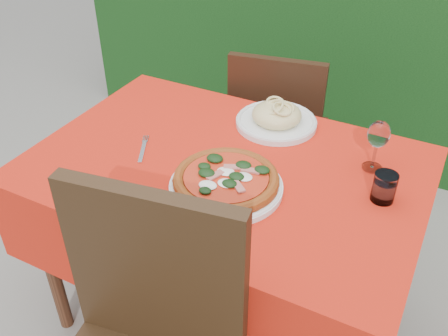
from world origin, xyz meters
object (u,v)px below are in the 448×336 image
at_px(water_glass, 384,189).
at_px(fork, 142,152).
at_px(pizza_plate, 226,182).
at_px(pasta_plate, 277,118).
at_px(chair_far, 277,129).
at_px(wine_glass, 378,136).

relative_size(water_glass, fork, 0.51).
bearing_deg(pizza_plate, pasta_plate, 91.72).
xyz_separation_m(pizza_plate, fork, (-0.34, 0.05, -0.03)).
bearing_deg(chair_far, wine_glass, 126.97).
distance_m(chair_far, fork, 0.79).
relative_size(pizza_plate, pasta_plate, 1.17).
distance_m(pizza_plate, wine_glass, 0.49).
distance_m(pasta_plate, water_glass, 0.51).
relative_size(chair_far, pasta_plate, 3.03).
height_order(chair_far, pizza_plate, chair_far).
relative_size(water_glass, wine_glass, 0.52).
relative_size(chair_far, water_glass, 9.86).
relative_size(wine_glass, fork, 0.96).
relative_size(pasta_plate, wine_glass, 1.70).
distance_m(water_glass, fork, 0.78).
height_order(pizza_plate, fork, pizza_plate).
bearing_deg(fork, water_glass, -18.63).
bearing_deg(fork, pizza_plate, -35.79).
bearing_deg(water_glass, pasta_plate, 150.03).
distance_m(pasta_plate, fork, 0.50).
height_order(pizza_plate, water_glass, water_glass).
bearing_deg(chair_far, fork, 63.72).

